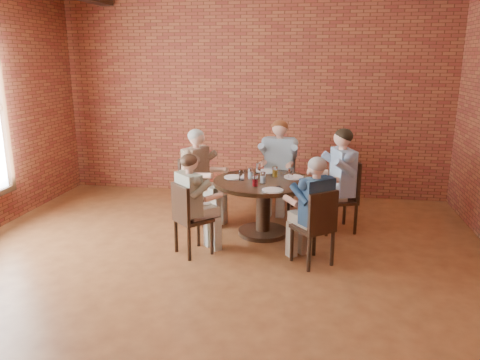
% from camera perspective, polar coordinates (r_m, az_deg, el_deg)
% --- Properties ---
extents(floor, '(7.00, 7.00, 0.00)m').
position_cam_1_polar(floor, '(5.03, -4.24, -12.49)').
color(floor, '#985A2F').
rests_on(floor, ground).
extents(wall_back, '(7.00, 0.00, 7.00)m').
position_cam_1_polar(wall_back, '(7.95, 1.53, 10.32)').
color(wall_back, brown).
rests_on(wall_back, ground).
extents(dining_table, '(1.32, 1.32, 0.75)m').
position_cam_1_polar(dining_table, '(6.17, 2.86, -2.01)').
color(dining_table, '#311C10').
rests_on(dining_table, floor).
extents(chair_a, '(0.58, 0.58, 0.97)m').
position_cam_1_polar(chair_a, '(6.49, 12.54, -1.56)').
color(chair_a, '#311C10').
rests_on(chair_a, floor).
extents(diner_a, '(0.84, 0.76, 1.40)m').
position_cam_1_polar(diner_a, '(6.41, 11.84, -0.09)').
color(diner_a, '#36608E').
rests_on(diner_a, floor).
extents(chair_b, '(0.50, 0.50, 0.97)m').
position_cam_1_polar(chair_b, '(7.29, 4.83, 0.52)').
color(chair_b, '#311C10').
rests_on(chair_b, floor).
extents(diner_b, '(0.63, 0.75, 1.39)m').
position_cam_1_polar(diner_b, '(7.16, 4.72, 1.69)').
color(diner_b, '#89A2AE').
rests_on(diner_b, floor).
extents(chair_c, '(0.55, 0.55, 0.94)m').
position_cam_1_polar(chair_c, '(6.72, -5.54, -0.85)').
color(chair_c, '#311C10').
rests_on(chair_c, floor).
extents(diner_c, '(0.80, 0.72, 1.34)m').
position_cam_1_polar(diner_c, '(6.63, -4.96, 0.39)').
color(diner_c, brown).
rests_on(diner_c, floor).
extents(chair_d, '(0.53, 0.53, 0.88)m').
position_cam_1_polar(chair_d, '(5.57, -6.34, -4.43)').
color(chair_d, '#311C10').
rests_on(chair_d, floor).
extents(diner_d, '(0.73, 0.73, 1.22)m').
position_cam_1_polar(diner_d, '(5.56, -5.75, -3.02)').
color(diner_d, tan).
rests_on(diner_d, floor).
extents(chair_e, '(0.54, 0.54, 0.89)m').
position_cam_1_polar(chair_e, '(5.31, 9.34, -5.43)').
color(chair_e, '#311C10').
rests_on(chair_e, floor).
extents(diner_e, '(0.74, 0.76, 1.25)m').
position_cam_1_polar(diner_e, '(5.32, 8.91, -3.81)').
color(diner_e, '#1B314D').
rests_on(diner_e, floor).
extents(plate_a, '(0.26, 0.26, 0.01)m').
position_cam_1_polar(plate_a, '(6.28, 6.56, 0.36)').
color(plate_a, white).
rests_on(plate_a, dining_table).
extents(plate_b, '(0.26, 0.26, 0.01)m').
position_cam_1_polar(plate_b, '(6.57, 3.30, 1.08)').
color(plate_b, white).
rests_on(plate_b, dining_table).
extents(plate_c, '(0.26, 0.26, 0.01)m').
position_cam_1_polar(plate_c, '(6.23, -0.77, 0.36)').
color(plate_c, white).
rests_on(plate_c, dining_table).
extents(plate_d, '(0.26, 0.26, 0.01)m').
position_cam_1_polar(plate_d, '(5.62, 3.99, -1.25)').
color(plate_d, white).
rests_on(plate_d, dining_table).
extents(glass_a, '(0.07, 0.07, 0.14)m').
position_cam_1_polar(glass_a, '(6.18, 6.18, 0.76)').
color(glass_a, white).
rests_on(glass_a, dining_table).
extents(glass_b, '(0.07, 0.07, 0.14)m').
position_cam_1_polar(glass_b, '(6.28, 4.28, 1.01)').
color(glass_b, white).
rests_on(glass_b, dining_table).
extents(glass_c, '(0.07, 0.07, 0.14)m').
position_cam_1_polar(glass_c, '(6.48, 2.25, 1.47)').
color(glass_c, white).
rests_on(glass_c, dining_table).
extents(glass_d, '(0.07, 0.07, 0.14)m').
position_cam_1_polar(glass_d, '(6.17, 1.30, 0.81)').
color(glass_d, white).
rests_on(glass_d, dining_table).
extents(glass_e, '(0.07, 0.07, 0.14)m').
position_cam_1_polar(glass_e, '(6.07, 0.19, 0.58)').
color(glass_e, white).
rests_on(glass_e, dining_table).
extents(glass_f, '(0.07, 0.07, 0.14)m').
position_cam_1_polar(glass_f, '(5.80, 1.87, -0.09)').
color(glass_f, white).
rests_on(glass_f, dining_table).
extents(glass_g, '(0.07, 0.07, 0.14)m').
position_cam_1_polar(glass_g, '(5.96, 2.81, 0.30)').
color(glass_g, white).
rests_on(glass_g, dining_table).
extents(smartphone, '(0.09, 0.14, 0.01)m').
position_cam_1_polar(smartphone, '(5.75, 4.59, -0.93)').
color(smartphone, black).
rests_on(smartphone, dining_table).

